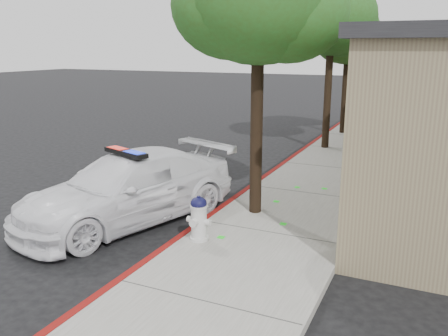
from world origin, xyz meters
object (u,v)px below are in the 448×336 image
police_car (128,188)px  street_tree_far (349,39)px  fire_hydrant (199,218)px  street_tree_mid (332,21)px  street_tree_near (259,2)px

police_car → street_tree_far: size_ratio=1.06×
fire_hydrant → street_tree_far: street_tree_far is taller
street_tree_mid → street_tree_near: bearing=-88.7°
police_car → street_tree_far: (2.39, 12.83, 3.45)m
fire_hydrant → street_tree_mid: bearing=90.5°
fire_hydrant → street_tree_mid: 10.83m
fire_hydrant → street_tree_mid: size_ratio=0.15×
street_tree_near → street_tree_mid: street_tree_near is taller
police_car → street_tree_mid: size_ratio=0.94×
street_tree_near → street_tree_mid: bearing=91.3°
street_tree_near → street_tree_far: size_ratio=1.15×
street_tree_far → street_tree_near: bearing=-89.2°
fire_hydrant → street_tree_far: 13.94m
fire_hydrant → street_tree_near: 4.66m
fire_hydrant → street_tree_near: street_tree_near is taller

